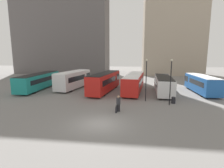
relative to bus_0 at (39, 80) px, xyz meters
The scene contains 14 objects.
ground_plane 21.06m from the bus_0, 46.58° to the right, with size 160.00×160.00×0.00m, color slate.
building_block_left 36.62m from the bus_0, 103.87° to the left, with size 31.41×10.40×44.47m.
building_block_right 44.76m from the bus_0, 44.96° to the left, with size 18.00×11.89×36.44m.
bus_0 is the anchor object (origin of this frame).
bus_1 6.36m from the bus_0, 10.91° to the left, with size 4.12×9.99×3.27m.
bus_2 12.55m from the bus_0, ahead, with size 4.23×11.72×3.25m.
bus_3 17.59m from the bus_0, ahead, with size 3.88×11.89×2.98m.
bus_4 22.47m from the bus_0, ahead, with size 3.22×10.11×2.80m.
bus_5 28.86m from the bus_0, ahead, with size 2.85×9.61×2.90m.
traveler 19.55m from the bus_0, 35.72° to the right, with size 0.52×0.52×1.85m.
suitcase 19.71m from the bus_0, 37.18° to the right, with size 0.23×0.34×0.92m.
lamp_post_0 20.35m from the bus_0, 18.73° to the right, with size 0.28×0.28×5.79m.
lamp_post_1 23.60m from the bus_0, 20.05° to the right, with size 0.28×0.28×5.83m.
trash_bin 23.92m from the bus_0, 17.56° to the right, with size 0.52×0.52×0.85m.
Camera 1 is at (3.09, -15.09, 6.35)m, focal length 28.00 mm.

